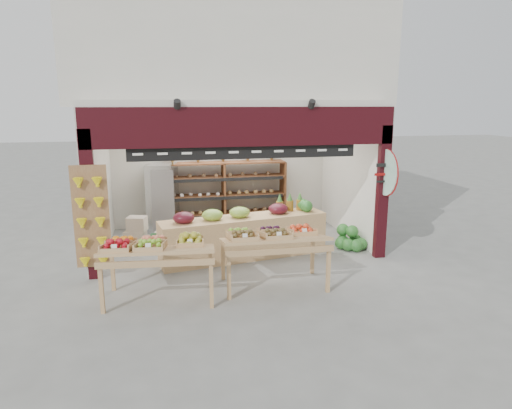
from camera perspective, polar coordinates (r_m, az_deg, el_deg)
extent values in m
plane|color=slate|center=(9.80, -2.39, -5.66)|extent=(60.00, 60.00, 0.00)
cube|color=beige|center=(11.68, -4.37, 4.85)|extent=(5.76, 0.18, 3.00)
cube|color=beige|center=(9.98, -19.09, 2.86)|extent=(0.18, 3.38, 3.00)
cube|color=beige|center=(10.81, 11.74, 4.00)|extent=(0.18, 3.38, 3.00)
cube|color=beige|center=(9.90, -3.16, 12.53)|extent=(5.76, 3.38, 0.12)
cube|color=beige|center=(11.04, -4.18, 18.45)|extent=(6.36, 4.60, 2.40)
cube|color=black|center=(8.29, -1.32, 9.69)|extent=(5.70, 0.14, 0.70)
cube|color=black|center=(8.40, -20.03, -0.16)|extent=(0.22, 0.14, 2.65)
cube|color=black|center=(9.36, 15.51, 1.40)|extent=(0.22, 0.14, 2.65)
cube|color=black|center=(8.35, -1.34, 6.62)|extent=(4.20, 0.05, 0.26)
cylinder|color=white|center=(8.41, -0.76, 8.38)|extent=(0.34, 0.05, 0.34)
cube|color=#9A7446|center=(8.35, -19.88, -1.46)|extent=(0.60, 0.04, 1.80)
cylinder|color=silver|center=(9.21, 15.92, 3.88)|extent=(0.04, 0.90, 0.90)
cylinder|color=maroon|center=(9.19, 15.99, 3.86)|extent=(0.01, 0.92, 0.92)
cube|color=brown|center=(11.29, -11.76, 0.82)|extent=(0.05, 0.51, 1.63)
cube|color=brown|center=(11.39, -4.06, 1.17)|extent=(0.05, 0.51, 1.63)
cube|color=brown|center=(11.70, 3.37, 1.48)|extent=(0.05, 0.51, 1.63)
cube|color=brown|center=(11.49, -4.03, -1.07)|extent=(3.06, 0.51, 0.04)
cube|color=brown|center=(11.39, -4.06, 1.17)|extent=(3.06, 0.51, 0.04)
cube|color=brown|center=(11.31, -4.10, 3.44)|extent=(3.06, 0.51, 0.04)
cube|color=brown|center=(11.26, -4.13, 5.23)|extent=(3.06, 0.51, 0.04)
cone|color=brown|center=(11.14, -10.41, 5.71)|extent=(0.32, 0.32, 0.28)
cone|color=brown|center=(11.18, -7.26, 5.83)|extent=(0.32, 0.32, 0.28)
cone|color=brown|center=(11.24, -4.14, 5.94)|extent=(0.32, 0.32, 0.28)
cone|color=brown|center=(11.34, -1.06, 6.03)|extent=(0.32, 0.32, 0.28)
cone|color=brown|center=(11.48, 1.95, 6.10)|extent=(0.32, 0.32, 0.28)
cube|color=#A9ACB0|center=(11.21, -11.59, 0.81)|extent=(0.80, 0.80, 1.66)
cube|color=beige|center=(10.24, -14.82, -4.19)|extent=(0.51, 0.44, 0.37)
cube|color=beige|center=(10.15, -14.65, -2.35)|extent=(0.46, 0.40, 0.31)
cube|color=#13471B|center=(9.99, -12.00, -4.64)|extent=(0.48, 0.41, 0.31)
cube|color=beige|center=(10.36, -11.39, -4.05)|extent=(0.44, 0.38, 0.29)
cube|color=tan|center=(9.21, -1.48, -4.11)|extent=(3.45, 1.24, 0.85)
ellipsoid|color=#59141E|center=(8.73, -9.03, -1.65)|extent=(0.41, 0.38, 0.23)
ellipsoid|color=#8CB23F|center=(8.87, -5.48, -1.32)|extent=(0.41, 0.38, 0.23)
ellipsoid|color=#8CB23F|center=(9.04, -2.06, -1.00)|extent=(0.41, 0.38, 0.23)
ellipsoid|color=#59141E|center=(9.35, 2.82, -0.54)|extent=(0.41, 0.38, 0.23)
cylinder|color=olive|center=(9.51, 2.97, -0.25)|extent=(0.15, 0.15, 0.22)
cylinder|color=olive|center=(9.61, 4.24, -0.14)|extent=(0.15, 0.15, 0.22)
cylinder|color=olive|center=(9.72, 5.49, -0.02)|extent=(0.15, 0.15, 0.22)
cube|color=tan|center=(7.33, -12.10, -5.61)|extent=(1.82, 1.13, 0.25)
cube|color=tan|center=(7.22, -18.74, -10.18)|extent=(0.07, 0.07, 0.71)
cube|color=tan|center=(7.05, -5.60, -10.10)|extent=(0.07, 0.07, 0.71)
cube|color=tan|center=(8.00, -17.48, -7.83)|extent=(0.07, 0.07, 0.71)
cube|color=tan|center=(7.85, -5.72, -7.69)|extent=(0.07, 0.07, 0.71)
cube|color=tan|center=(7.69, 2.26, -4.36)|extent=(1.79, 1.04, 0.26)
cube|color=tan|center=(7.31, -3.40, -9.16)|extent=(0.06, 0.06, 0.73)
cube|color=tan|center=(7.67, 9.02, -8.25)|extent=(0.06, 0.06, 0.73)
cube|color=tan|center=(8.12, -4.15, -6.90)|extent=(0.06, 0.06, 0.73)
cube|color=tan|center=(8.44, 7.07, -6.20)|extent=(0.06, 0.06, 0.73)
sphere|color=#1C521B|center=(9.87, 11.43, -4.96)|extent=(0.27, 0.27, 0.27)
sphere|color=#1C521B|center=(9.98, 12.97, -4.82)|extent=(0.27, 0.27, 0.27)
sphere|color=#1C521B|center=(10.12, 10.79, -4.48)|extent=(0.27, 0.27, 0.27)
sphere|color=#1C521B|center=(10.23, 12.29, -4.35)|extent=(0.27, 0.27, 0.27)
sphere|color=#1C521B|center=(9.98, 11.93, -3.31)|extent=(0.27, 0.27, 0.27)
sphere|color=#1C521B|center=(9.84, 12.44, -5.05)|extent=(0.27, 0.27, 0.27)
sphere|color=#1C521B|center=(9.96, 10.59, -4.76)|extent=(0.27, 0.27, 0.27)
sphere|color=#1C521B|center=(10.07, 10.80, -3.12)|extent=(0.27, 0.27, 0.27)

